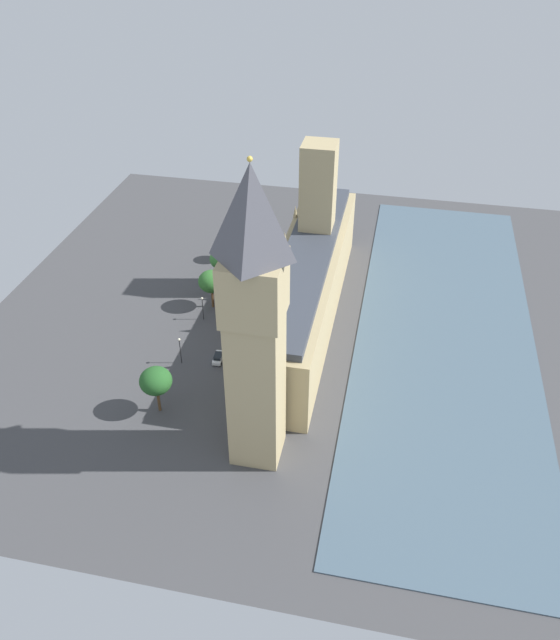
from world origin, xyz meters
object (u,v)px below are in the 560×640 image
Objects in this scene: street_lamp_trailing at (180,346)px; parliament_building at (307,280)px; plane_tree_kerbside at (221,259)px; street_lamp_slot_10 at (202,304)px; double_decker_bus_far_end at (267,265)px; plane_tree_corner at (231,240)px; clock_tower at (254,322)px; pedestrian_under_trees at (251,342)px; car_yellow_cab_leading at (235,331)px; plane_tree_opposite_hall at (211,281)px; double_decker_bus_midblock at (245,300)px; car_white_near_tower at (218,357)px; plane_tree_by_river_gate at (156,381)px.

parliament_building is at bearing -134.90° from street_lamp_trailing.
street_lamp_slot_10 is (0.19, 15.48, -3.06)m from plane_tree_kerbside.
street_lamp_slot_10 is at bearing 60.63° from double_decker_bus_far_end.
double_decker_bus_far_end is 12.56m from plane_tree_corner.
clock_tower reaches higher than double_decker_bus_far_end.
pedestrian_under_trees is 0.19× the size of plane_tree_corner.
plane_tree_kerbside is 1.21× the size of plane_tree_corner.
plane_tree_corner is (10.98, -5.00, 3.49)m from double_decker_bus_far_end.
car_yellow_cab_leading is 22.35m from plane_tree_kerbside.
plane_tree_corner is at bearing -86.17° from plane_tree_opposite_hall.
double_decker_bus_midblock is at bearing -172.25° from pedestrian_under_trees.
double_decker_bus_far_end reaches higher than car_yellow_cab_leading.
pedestrian_under_trees is at bearing 47.30° from car_white_near_tower.
street_lamp_slot_10 is (10.13, 22.74, 1.69)m from double_decker_bus_far_end.
car_white_near_tower is 2.89× the size of pedestrian_under_trees.
street_lamp_slot_10 reaches higher than double_decker_bus_far_end.
plane_tree_by_river_gate is at bearing 90.70° from plane_tree_kerbside.
double_decker_bus_far_end is 1.08× the size of plane_tree_kerbside.
plane_tree_corner reaches higher than car_white_near_tower.
plane_tree_by_river_gate reaches higher than street_lamp_slot_10.
plane_tree_by_river_gate is at bearing -115.93° from car_white_near_tower.
clock_tower reaches higher than pedestrian_under_trees.
car_yellow_cab_leading is (13.09, -32.94, -27.91)m from clock_tower.
plane_tree_by_river_gate is at bearing -111.43° from car_yellow_cab_leading.
clock_tower is at bearing 120.63° from street_lamp_slot_10.
parliament_building is 32.03m from plane_tree_corner.
clock_tower reaches higher than plane_tree_corner.
double_decker_bus_far_end is 40.26m from street_lamp_trailing.
parliament_building reaches higher than car_yellow_cab_leading.
double_decker_bus_far_end is at bearing -143.86° from plane_tree_kerbside.
street_lamp_slot_10 is (13.17, -7.12, 3.63)m from pedestrian_under_trees.
parliament_building reaches higher than plane_tree_corner.
car_white_near_tower is (2.46, 36.66, -1.75)m from double_decker_bus_far_end.
car_white_near_tower is at bearing 83.12° from double_decker_bus_midblock.
street_lamp_trailing is at bearing 70.31° from double_decker_bus_far_end.
car_yellow_cab_leading is at bearing 37.35° from parliament_building.
car_white_near_tower is 42.83m from plane_tree_corner.
car_white_near_tower is 0.44× the size of plane_tree_by_river_gate.
clock_tower reaches higher than street_lamp_trailing.
pedestrian_under_trees is at bearing 54.38° from parliament_building.
double_decker_bus_far_end is at bearing -99.94° from plane_tree_by_river_gate.
plane_tree_opposite_hall is at bearing -89.83° from plane_tree_by_river_gate.
double_decker_bus_midblock is 10.16m from car_yellow_cab_leading.
street_lamp_trailing is at bearing -166.55° from car_white_near_tower.
plane_tree_kerbside is 1.60× the size of street_lamp_slot_10.
car_white_near_tower is at bearing 109.90° from plane_tree_opposite_hall.
clock_tower reaches higher than parliament_building.
car_yellow_cab_leading is at bearing 79.62° from car_white_near_tower.
parliament_building is 43.96m from plane_tree_by_river_gate.
pedestrian_under_trees is at bearing -117.69° from plane_tree_by_river_gate.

